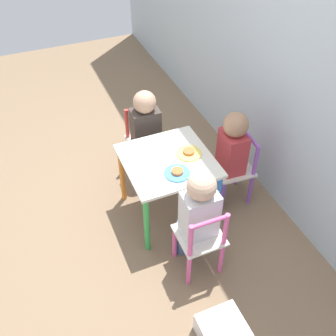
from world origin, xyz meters
name	(u,v)px	position (x,y,z in m)	size (l,w,h in m)	color
ground_plane	(168,211)	(0.00, 0.00, 0.00)	(6.00, 6.00, 0.00)	#7F664C
house_wall	(301,11)	(0.00, 0.79, 1.30)	(6.00, 0.06, 2.60)	#B2C1CC
kids_table	(168,169)	(0.00, 0.00, 0.41)	(0.56, 0.56, 0.48)	silver
chair_purple	(235,169)	(0.04, 0.49, 0.26)	(0.28, 0.28, 0.52)	silver
chair_pink	(200,240)	(0.50, -0.01, 0.26)	(0.26, 0.26, 0.52)	silver
chair_red	(145,142)	(-0.49, 0.02, 0.26)	(0.27, 0.27, 0.52)	silver
child_back	(230,151)	(0.03, 0.43, 0.44)	(0.21, 0.22, 0.73)	#7A6B5B
child_right	(197,211)	(0.43, 0.00, 0.45)	(0.22, 0.20, 0.74)	#4C608E
child_left	(147,128)	(-0.43, 0.02, 0.43)	(0.22, 0.20, 0.72)	#4C608E
plate_back	(189,153)	(0.00, 0.14, 0.49)	(0.17, 0.17, 0.03)	#EADB66
plate_right	(177,173)	(0.14, 0.00, 0.49)	(0.16, 0.16, 0.03)	#4C9EE0
storage_bin	(223,334)	(0.96, -0.09, 0.07)	(0.25, 0.23, 0.14)	silver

